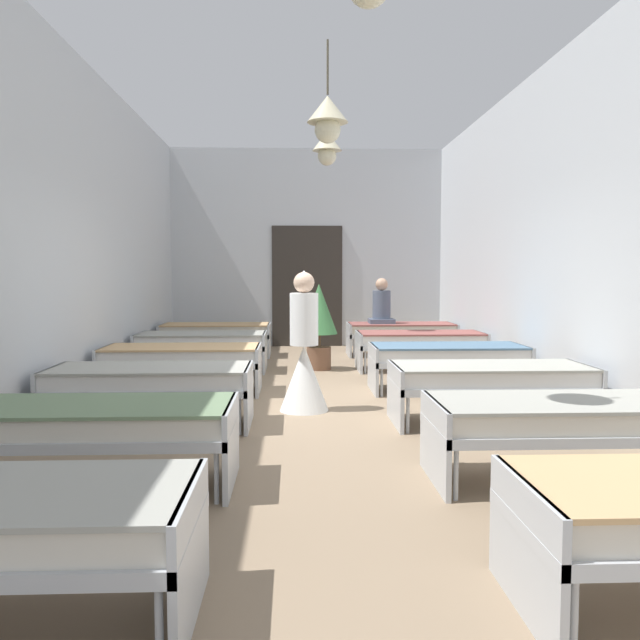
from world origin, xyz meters
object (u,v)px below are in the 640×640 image
bed_right_row_2 (491,379)px  bed_left_row_3 (182,357)px  bed_left_row_4 (202,342)px  bed_right_row_5 (401,331)px  bed_right_row_1 (567,419)px  bed_left_row_2 (150,381)px  bed_left_row_5 (216,331)px  patient_seated_primary (382,307)px  bed_left_row_1 (93,424)px  potted_plant (319,317)px  bed_right_row_3 (448,356)px  bed_right_row_4 (420,341)px  nurse_near_aisle (304,361)px

bed_right_row_2 → bed_left_row_3: bearing=152.0°
bed_right_row_2 → bed_left_row_4: (-3.27, 3.48, 0.00)m
bed_right_row_5 → bed_right_row_1: bearing=-90.0°
bed_left_row_2 → bed_left_row_5: same height
bed_left_row_4 → patient_seated_primary: (2.92, 1.74, 0.43)m
bed_left_row_5 → bed_right_row_5: size_ratio=1.00×
bed_left_row_1 → bed_right_row_2: same height
bed_right_row_1 → bed_left_row_5: size_ratio=1.00×
bed_right_row_2 → potted_plant: (-1.52, 3.59, 0.36)m
bed_right_row_3 → bed_right_row_4: 1.74m
potted_plant → bed_right_row_1: bearing=-74.0°
bed_right_row_2 → patient_seated_primary: 5.25m
bed_right_row_5 → nurse_near_aisle: size_ratio=1.28×
bed_left_row_1 → bed_right_row_3: 4.78m
bed_left_row_2 → bed_right_row_3: (3.27, 1.74, 0.00)m
bed_right_row_1 → nurse_near_aisle: bearing=126.8°
bed_right_row_1 → bed_left_row_2: (-3.27, 1.74, 0.00)m
bed_right_row_1 → bed_left_row_4: (-3.27, 5.22, 0.00)m
bed_right_row_2 → bed_left_row_5: (-3.27, 5.22, 0.00)m
bed_left_row_3 → bed_right_row_5: 4.78m
patient_seated_primary → potted_plant: (-1.17, -1.63, -0.07)m
bed_left_row_2 → bed_left_row_4: size_ratio=1.00×
bed_right_row_3 → nurse_near_aisle: bearing=-149.0°
bed_right_row_3 → bed_right_row_4: same height
bed_right_row_4 → bed_right_row_5: size_ratio=1.00×
bed_left_row_1 → bed_left_row_5: 6.97m
bed_right_row_3 → bed_left_row_5: 4.78m
bed_right_row_1 → bed_right_row_4: bearing=90.0°
nurse_near_aisle → potted_plant: 2.95m
bed_right_row_5 → patient_seated_primary: 0.55m
patient_seated_primary → bed_right_row_2: bearing=-86.2°
bed_left_row_3 → bed_right_row_3: (3.27, 0.00, 0.00)m
bed_left_row_4 → patient_seated_primary: patient_seated_primary is taller
bed_right_row_2 → patient_seated_primary: size_ratio=2.37×
bed_right_row_2 → bed_right_row_5: (0.00, 5.22, 0.00)m
bed_left_row_5 → patient_seated_primary: (2.92, -0.00, 0.43)m
bed_right_row_3 → potted_plant: (-1.52, 1.85, 0.36)m
bed_right_row_2 → nurse_near_aisle: (-1.80, 0.66, 0.09)m
nurse_near_aisle → bed_right_row_1: bearing=65.0°
bed_left_row_1 → potted_plant: 5.62m
bed_right_row_1 → bed_left_row_5: bearing=115.1°
bed_right_row_2 → bed_left_row_2: bearing=180.0°
bed_right_row_3 → patient_seated_primary: 3.52m
bed_right_row_4 → bed_right_row_5: same height
bed_left_row_1 → bed_left_row_2: bearing=90.0°
bed_left_row_3 → potted_plant: potted_plant is taller
bed_right_row_1 → bed_left_row_4: bearing=122.0°
bed_left_row_4 → bed_left_row_5: (0.00, 1.74, 0.00)m
bed_right_row_1 → bed_right_row_3: same height
bed_right_row_2 → bed_right_row_3: size_ratio=1.00×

